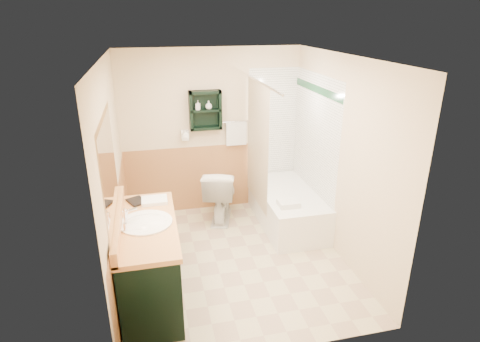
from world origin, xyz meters
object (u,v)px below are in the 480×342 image
vanity (150,262)px  toilet (220,194)px  vanity_book (129,195)px  bathtub (287,208)px  hair_dryer (185,135)px  soap_bottle_a (198,108)px  soap_bottle_b (209,106)px  wall_shelf (205,110)px

vanity → toilet: size_ratio=1.78×
toilet → vanity_book: size_ratio=3.54×
bathtub → vanity_book: bearing=-160.3°
bathtub → toilet: bearing=157.3°
hair_dryer → bathtub: hair_dryer is taller
bathtub → soap_bottle_a: bearing=148.5°
bathtub → soap_bottle_b: (-0.98, 0.69, 1.36)m
vanity → soap_bottle_b: (0.94, 1.90, 1.17)m
soap_bottle_b → hair_dryer: bearing=175.1°
toilet → soap_bottle_a: soap_bottle_a is taller
wall_shelf → bathtub: bearing=-34.1°
vanity → soap_bottle_b: 2.42m
vanity → soap_bottle_b: bearing=63.7°
bathtub → soap_bottle_a: 1.88m
soap_bottle_b → soap_bottle_a: bearing=180.0°
bathtub → toilet: 0.98m
vanity_book → soap_bottle_a: bearing=30.6°
wall_shelf → soap_bottle_b: (0.05, -0.01, 0.06)m
vanity → vanity_book: 0.75m
vanity → toilet: vanity is taller
wall_shelf → vanity: 2.38m
wall_shelf → bathtub: size_ratio=0.37×
wall_shelf → vanity: size_ratio=0.39×
bathtub → toilet: (-0.89, 0.37, 0.14)m
vanity → bathtub: vanity is taller
vanity → soap_bottle_a: (0.79, 1.90, 1.15)m
wall_shelf → soap_bottle_b: size_ratio=4.58×
vanity_book → wall_shelf: bearing=28.0°
vanity → soap_bottle_a: soap_bottle_a is taller
wall_shelf → hair_dryer: size_ratio=2.29×
vanity → bathtub: size_ratio=0.94×
wall_shelf → toilet: size_ratio=0.70×
vanity → toilet: (1.03, 1.59, -0.06)m
vanity_book → soap_bottle_a: 1.82m
bathtub → soap_bottle_a: size_ratio=11.45×
wall_shelf → soap_bottle_a: 0.11m
toilet → soap_bottle_b: soap_bottle_b is taller
hair_dryer → soap_bottle_b: 0.54m
bathtub → vanity_book: vanity_book is taller
wall_shelf → vanity_book: bearing=-126.4°
vanity → vanity_book: vanity_book is taller
bathtub → soap_bottle_b: 1.81m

